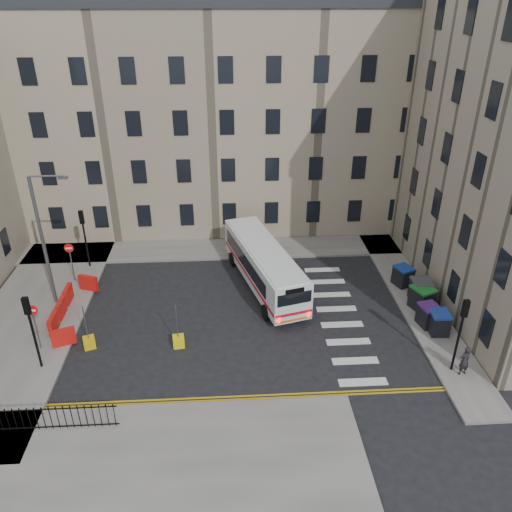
{
  "coord_description": "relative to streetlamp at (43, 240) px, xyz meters",
  "views": [
    {
      "loc": [
        -2.37,
        -24.31,
        16.88
      ],
      "look_at": [
        -0.77,
        1.85,
        3.0
      ],
      "focal_mm": 35.0,
      "sensor_mm": 36.0,
      "label": 1
    }
  ],
  "objects": [
    {
      "name": "roadworks_barriers",
      "position": [
        1.16,
        -1.5,
        -3.69
      ],
      "size": [
        1.66,
        6.26,
        1.0
      ],
      "color": "red",
      "rests_on": "pavement_west"
    },
    {
      "name": "wheelie_bin_d",
      "position": [
        22.15,
        -1.29,
        -3.46
      ],
      "size": [
        1.17,
        1.33,
        1.44
      ],
      "rotation": [
        0.0,
        0.0,
        -0.03
      ],
      "color": "black",
      "rests_on": "pavement_east"
    },
    {
      "name": "pedestrian",
      "position": [
        21.97,
        -7.85,
        -3.37
      ],
      "size": [
        0.68,
        0.54,
        1.63
      ],
      "primitive_type": "imported",
      "rotation": [
        0.0,
        0.0,
        3.41
      ],
      "color": "black",
      "rests_on": "pavement_east"
    },
    {
      "name": "no_entry_south",
      "position": [
        0.5,
        -4.5,
        -2.26
      ],
      "size": [
        0.6,
        0.08,
        3.0
      ],
      "color": "#595B5E",
      "rests_on": "pavement_west"
    },
    {
      "name": "wheelie_bin_a",
      "position": [
        22.06,
        -4.42,
        -3.54
      ],
      "size": [
        1.07,
        1.21,
        1.29
      ],
      "rotation": [
        0.0,
        0.0,
        -0.05
      ],
      "color": "black",
      "rests_on": "pavement_east"
    },
    {
      "name": "traffic_light_east",
      "position": [
        21.6,
        -7.5,
        -1.47
      ],
      "size": [
        0.28,
        0.22,
        4.1
      ],
      "color": "black",
      "rests_on": "pavement_east"
    },
    {
      "name": "traffic_light_nw",
      "position": [
        1.0,
        4.5,
        -1.47
      ],
      "size": [
        0.28,
        0.22,
        4.1
      ],
      "color": "black",
      "rests_on": "pavement_west"
    },
    {
      "name": "wheelie_bin_e",
      "position": [
        21.74,
        0.72,
        -3.55
      ],
      "size": [
        1.35,
        1.43,
        1.27
      ],
      "rotation": [
        0.0,
        0.0,
        0.37
      ],
      "color": "black",
      "rests_on": "pavement_east"
    },
    {
      "name": "no_entry_north",
      "position": [
        0.5,
        2.5,
        -2.26
      ],
      "size": [
        0.6,
        0.08,
        3.0
      ],
      "color": "#595B5E",
      "rests_on": "pavement_west"
    },
    {
      "name": "pavement_sw",
      "position": [
        6.0,
        -12.0,
        -4.26
      ],
      "size": [
        20.0,
        6.0,
        0.15
      ],
      "primitive_type": "cube",
      "color": "slate",
      "rests_on": "ground"
    },
    {
      "name": "iron_railings",
      "position": [
        1.75,
        -10.2,
        -3.59
      ],
      "size": [
        7.8,
        0.04,
        1.2
      ],
      "color": "black",
      "rests_on": "pavement_sw"
    },
    {
      "name": "pavement_east",
      "position": [
        22.0,
        2.0,
        -4.26
      ],
      "size": [
        2.4,
        26.0,
        0.15
      ],
      "primitive_type": "cube",
      "color": "slate",
      "rests_on": "ground"
    },
    {
      "name": "terrace_north",
      "position": [
        6.0,
        13.5,
        4.28
      ],
      "size": [
        38.3,
        10.8,
        17.2
      ],
      "color": "tan",
      "rests_on": "ground"
    },
    {
      "name": "wheelie_bin_b",
      "position": [
        21.76,
        -3.7,
        -3.55
      ],
      "size": [
        1.21,
        1.33,
        1.27
      ],
      "rotation": [
        0.0,
        0.0,
        0.2
      ],
      "color": "black",
      "rests_on": "pavement_east"
    },
    {
      "name": "bollard_yellow",
      "position": [
        3.02,
        -4.4,
        -4.04
      ],
      "size": [
        0.76,
        0.76,
        0.6
      ],
      "primitive_type": "cube",
      "rotation": [
        0.0,
        0.0,
        0.34
      ],
      "color": "gold",
      "rests_on": "ground"
    },
    {
      "name": "wheelie_bin_c",
      "position": [
        21.99,
        -2.03,
        -3.48
      ],
      "size": [
        1.51,
        1.61,
        1.41
      ],
      "rotation": [
        0.0,
        0.0,
        0.39
      ],
      "color": "black",
      "rests_on": "pavement_east"
    },
    {
      "name": "pavement_north",
      "position": [
        7.0,
        6.6,
        -4.26
      ],
      "size": [
        36.0,
        3.2,
        0.15
      ],
      "primitive_type": "cube",
      "color": "slate",
      "rests_on": "ground"
    },
    {
      "name": "ground",
      "position": [
        13.0,
        -2.0,
        -4.34
      ],
      "size": [
        120.0,
        120.0,
        0.0
      ],
      "primitive_type": "plane",
      "color": "black",
      "rests_on": "ground"
    },
    {
      "name": "bus",
      "position": [
        12.82,
        1.38,
        -2.76
      ],
      "size": [
        4.84,
        10.26,
        2.73
      ],
      "rotation": [
        0.0,
        0.0,
        0.27
      ],
      "color": "silver",
      "rests_on": "ground"
    },
    {
      "name": "streetlamp",
      "position": [
        0.0,
        0.0,
        0.0
      ],
      "size": [
        0.5,
        0.22,
        8.14
      ],
      "color": "#595B5E",
      "rests_on": "pavement_west"
    },
    {
      "name": "pavement_west",
      "position": [
        -1.0,
        -1.0,
        -4.26
      ],
      "size": [
        6.0,
        22.0,
        0.15
      ],
      "primitive_type": "cube",
      "color": "slate",
      "rests_on": "ground"
    },
    {
      "name": "bollard_chevron",
      "position": [
        7.79,
        -4.58,
        -4.04
      ],
      "size": [
        0.68,
        0.68,
        0.6
      ],
      "primitive_type": "cube",
      "rotation": [
        0.0,
        0.0,
        0.14
      ],
      "color": "yellow",
      "rests_on": "ground"
    },
    {
      "name": "traffic_light_sw",
      "position": [
        1.0,
        -6.0,
        -1.47
      ],
      "size": [
        0.28,
        0.22,
        4.1
      ],
      "color": "black",
      "rests_on": "pavement_west"
    }
  ]
}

